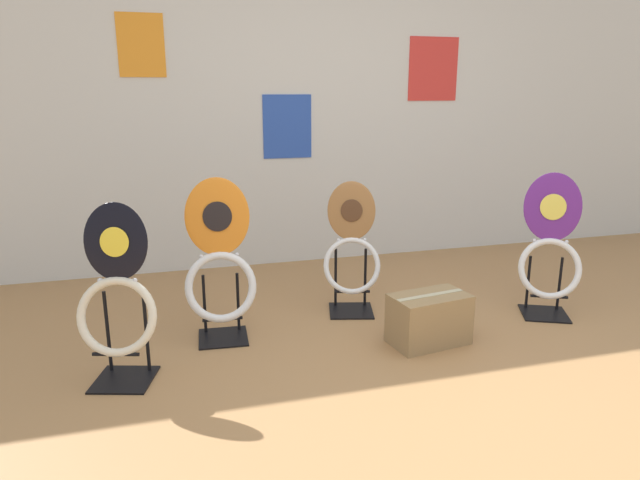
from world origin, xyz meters
name	(u,v)px	position (x,y,z in m)	size (l,w,h in m)	color
ground_plane	(472,408)	(0.00, 0.00, 0.00)	(14.00, 14.00, 0.00)	#A37547
wall_back	(322,103)	(0.00, 2.49, 1.30)	(8.00, 0.07, 2.60)	silver
toilet_seat_display_jazz_black	(117,300)	(-1.54, 0.71, 0.43)	(0.42, 0.35, 0.89)	black
toilet_seat_display_purple_note	(550,254)	(1.03, 0.88, 0.40)	(0.43, 0.37, 0.91)	black
toilet_seat_display_woodgrain	(352,254)	(-0.15, 1.27, 0.39)	(0.39, 0.34, 0.84)	black
toilet_seat_display_orange_sun	(220,268)	(-1.01, 1.08, 0.42)	(0.42, 0.30, 0.93)	black
storage_box	(429,319)	(0.12, 0.69, 0.14)	(0.47, 0.32, 0.29)	#93754C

